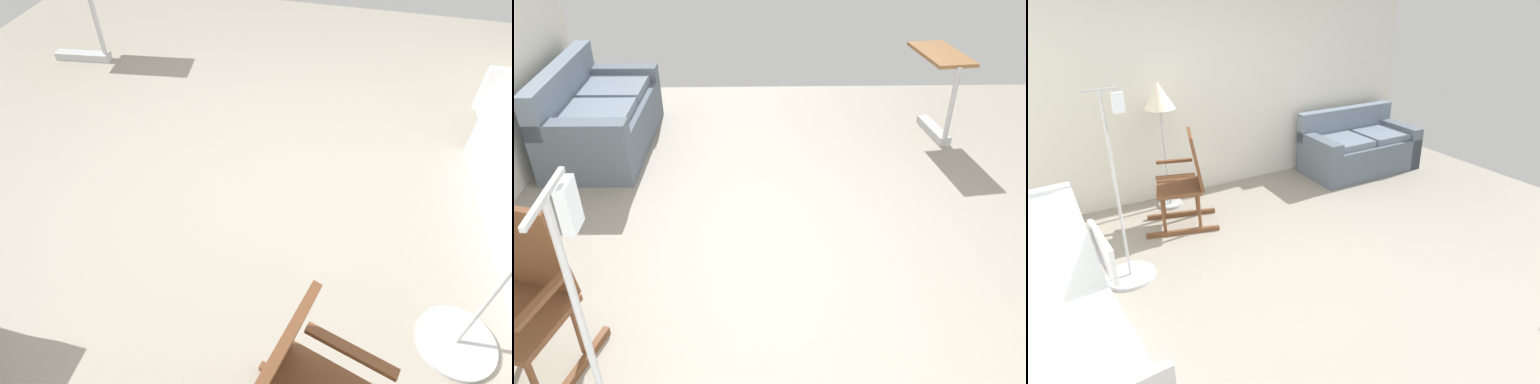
{
  "view_description": "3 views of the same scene",
  "coord_description": "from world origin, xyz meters",
  "views": [
    {
      "loc": [
        -0.67,
        2.19,
        2.3
      ],
      "look_at": [
        -0.3,
        0.68,
        0.68
      ],
      "focal_mm": 29.18,
      "sensor_mm": 36.0,
      "label": 1
    },
    {
      "loc": [
        -2.58,
        0.38,
        2.38
      ],
      "look_at": [
        0.13,
        0.32,
        0.61
      ],
      "focal_mm": 34.86,
      "sensor_mm": 36.0,
      "label": 2
    },
    {
      "loc": [
        -2.05,
        -2.6,
        2.32
      ],
      "look_at": [
        -0.1,
        0.6,
        0.64
      ],
      "focal_mm": 30.7,
      "sensor_mm": 36.0,
      "label": 3
    }
  ],
  "objects": [
    {
      "name": "couch",
      "position": [
        1.98,
        1.96,
        0.31
      ],
      "size": [
        1.61,
        0.87,
        0.85
      ],
      "color": "slate",
      "rests_on": "ground"
    },
    {
      "name": "ground_plane",
      "position": [
        0.0,
        0.0,
        0.0
      ],
      "size": [
        7.21,
        7.21,
        0.0
      ],
      "primitive_type": "plane",
      "color": "gray"
    },
    {
      "name": "overbed_table",
      "position": [
        2.25,
        -1.47,
        0.53
      ],
      "size": [
        0.87,
        0.5,
        0.84
      ],
      "color": "#B2B5BA",
      "rests_on": "ground"
    },
    {
      "name": "rocking_chair",
      "position": [
        -0.71,
        1.62,
        0.5
      ],
      "size": [
        0.86,
        0.67,
        1.05
      ],
      "color": "brown",
      "rests_on": "ground"
    }
  ]
}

